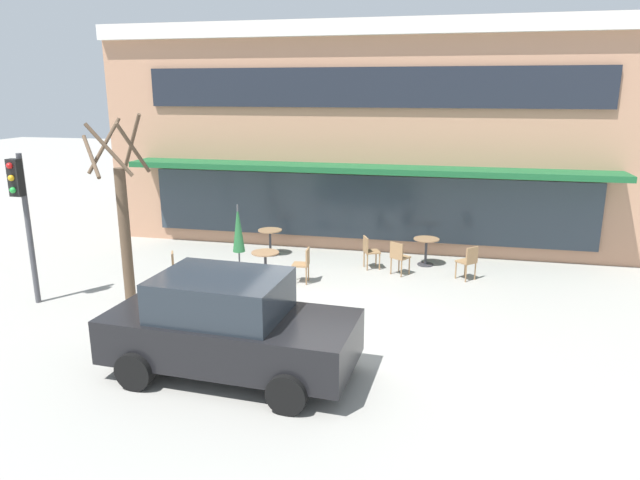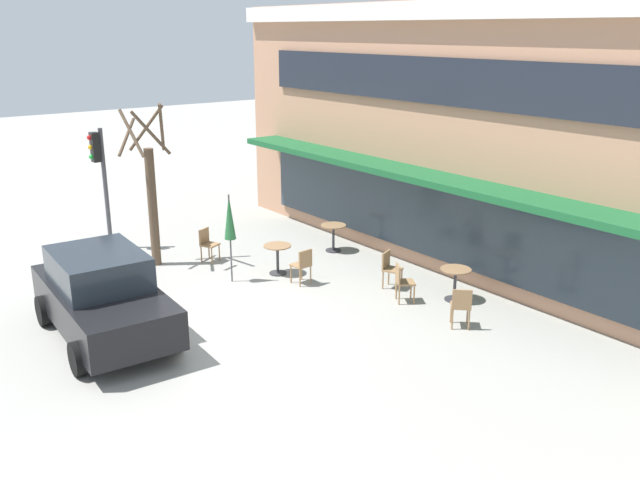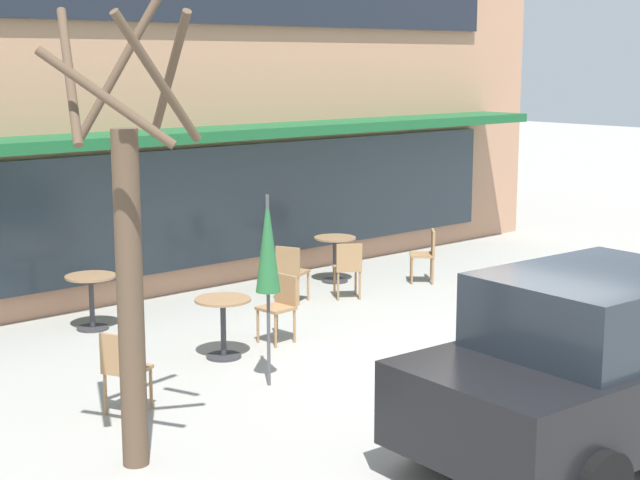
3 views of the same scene
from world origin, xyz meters
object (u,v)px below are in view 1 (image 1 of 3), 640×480
Objects in this scene: traffic_light_pole at (22,205)px; parked_sedan at (229,326)px; cafe_chair_0 at (304,263)px; cafe_chair_3 at (468,260)px; patio_umbrella_green_folded at (238,229)px; cafe_table_streetside at (270,238)px; cafe_chair_1 at (399,256)px; cafe_table_by_tree at (265,261)px; cafe_chair_4 at (369,250)px; street_tree at (123,220)px; cafe_chair_2 at (177,267)px; cafe_table_near_wall at (426,247)px.

parked_sedan is at bearing -20.90° from traffic_light_pole.
cafe_chair_3 is at bearing 15.41° from cafe_chair_0.
parked_sedan is at bearing -72.27° from patio_umbrella_green_folded.
cafe_chair_1 is (3.84, -1.05, 0.01)m from cafe_table_streetside.
cafe_chair_1 is at bearing 20.51° from cafe_table_by_tree.
patio_umbrella_green_folded reaches higher than cafe_chair_1.
cafe_chair_4 is at bearing 46.53° from cafe_chair_0.
traffic_light_pole is (-4.03, -4.96, 1.78)m from cafe_table_streetside.
cafe_table_streetside is 2.69m from cafe_chair_0.
patio_umbrella_green_folded is 2.52m from street_tree.
cafe_chair_0 is at bearing 4.53° from cafe_table_by_tree.
cafe_chair_0 is 4.19m from cafe_chair_3.
cafe_chair_1 and cafe_chair_2 have the same top height.
cafe_table_streetside is 0.85× the size of cafe_chair_4.
cafe_chair_1 is at bearing -24.93° from cafe_chair_4.
cafe_chair_1 reaches higher than cafe_table_by_tree.
cafe_table_by_tree is 0.85× the size of cafe_chair_3.
traffic_light_pole reaches higher than patio_umbrella_green_folded.
cafe_chair_1 is at bearing 26.60° from cafe_chair_0.
parked_sedan is at bearing -112.96° from cafe_table_near_wall.
cafe_chair_2 is 3.66m from traffic_light_pole.
cafe_chair_3 reaches higher than cafe_table_by_tree.
cafe_chair_2 is (-1.36, -3.20, 0.01)m from cafe_table_streetside.
cafe_chair_1 is at bearing 30.25° from street_tree.
cafe_chair_1 is at bearing 68.85° from parked_sedan.
street_tree reaches higher than parked_sedan.
cafe_chair_3 is at bearing 24.55° from patio_umbrella_green_folded.
cafe_chair_4 is (3.01, -0.67, 0.01)m from cafe_table_streetside.
cafe_chair_4 is at bearing 37.16° from street_tree.
cafe_table_streetside is 2.34m from cafe_table_by_tree.
cafe_chair_3 is 0.21× the size of parked_sedan.
cafe_chair_1 is 6.46m from parked_sedan.
cafe_table_near_wall is 10.01m from traffic_light_pole.
cafe_chair_3 is 10.54m from traffic_light_pole.
cafe_chair_0 and cafe_chair_3 have the same top height.
parked_sedan is at bearing -111.15° from cafe_chair_1.
patio_umbrella_green_folded is 2.47× the size of cafe_chair_1.
cafe_table_streetside is 3.48m from cafe_chair_2.
cafe_chair_2 is at bearing 171.04° from patio_umbrella_green_folded.
cafe_chair_1 is at bearing 22.47° from cafe_chair_2.
cafe_chair_4 is (1.44, 1.52, 0.00)m from cafe_chair_0.
cafe_chair_1 is 0.21× the size of parked_sedan.
cafe_table_streetside is 0.85× the size of cafe_chair_1.
parked_sedan reaches higher than cafe_table_streetside.
cafe_chair_0 is at bearing 46.73° from patio_umbrella_green_folded.
parked_sedan is 4.48m from street_tree.
cafe_chair_2 is (-1.72, 0.27, -1.10)m from patio_umbrella_green_folded.
cafe_table_by_tree is 5.64m from traffic_light_pole.
street_tree is at bearing 142.62° from parked_sedan.
cafe_table_near_wall is 0.22× the size of traffic_light_pole.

